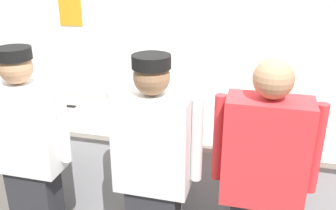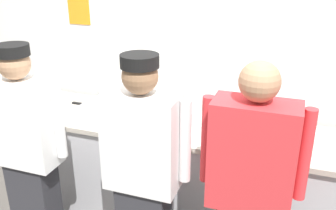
{
  "view_description": "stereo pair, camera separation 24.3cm",
  "coord_description": "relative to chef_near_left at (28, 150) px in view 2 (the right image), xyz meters",
  "views": [
    {
      "loc": [
        0.71,
        -2.28,
        2.15
      ],
      "look_at": [
        0.02,
        0.39,
        1.04
      ],
      "focal_mm": 39.8,
      "sensor_mm": 36.0,
      "label": 1
    },
    {
      "loc": [
        0.94,
        -2.21,
        2.15
      ],
      "look_at": [
        0.02,
        0.39,
        1.04
      ],
      "focal_mm": 39.8,
      "sensor_mm": 36.0,
      "label": 2
    }
  ],
  "objects": [
    {
      "name": "ramekin_yellow_sauce",
      "position": [
        1.91,
        0.86,
        0.04
      ],
      "size": [
        0.09,
        0.09,
        0.04
      ],
      "color": "white",
      "rests_on": "prep_counter"
    },
    {
      "name": "sheet_tray",
      "position": [
        0.37,
        0.71,
        0.03
      ],
      "size": [
        0.51,
        0.37,
        0.02
      ],
      "primitive_type": "cube",
      "rotation": [
        0.0,
        0.0,
        0.16
      ],
      "color": "#B7BABF",
      "rests_on": "prep_counter"
    },
    {
      "name": "chef_far_right",
      "position": [
        1.55,
        0.0,
        0.01
      ],
      "size": [
        0.61,
        0.24,
        1.66
      ],
      "color": "#2D2D33",
      "rests_on": "ground"
    },
    {
      "name": "prep_counter",
      "position": [
        0.77,
        0.72,
        -0.42
      ],
      "size": [
        2.76,
        0.7,
        0.89
      ],
      "color": "#B2B2B7",
      "rests_on": "ground"
    },
    {
      "name": "squeeze_bottle_primary",
      "position": [
        1.22,
        0.91,
        0.11
      ],
      "size": [
        0.06,
        0.06,
        0.19
      ],
      "color": "#E5E066",
      "rests_on": "prep_counter"
    },
    {
      "name": "plate_stack_front",
      "position": [
        -0.29,
        0.74,
        0.07
      ],
      "size": [
        0.2,
        0.2,
        0.1
      ],
      "color": "white",
      "rests_on": "prep_counter"
    },
    {
      "name": "mixing_bowl_steel",
      "position": [
        0.89,
        0.82,
        0.08
      ],
      "size": [
        0.3,
        0.3,
        0.1
      ],
      "primitive_type": "cylinder",
      "color": "#B7BABF",
      "rests_on": "prep_counter"
    },
    {
      "name": "ramekin_red_sauce",
      "position": [
        1.44,
        0.86,
        0.05
      ],
      "size": [
        0.11,
        0.11,
        0.05
      ],
      "color": "white",
      "rests_on": "prep_counter"
    },
    {
      "name": "chefs_knife",
      "position": [
        -0.06,
        0.83,
        0.03
      ],
      "size": [
        0.28,
        0.03,
        0.02
      ],
      "color": "#B7BABF",
      "rests_on": "prep_counter"
    },
    {
      "name": "wall_back",
      "position": [
        0.77,
        1.2,
        0.5
      ],
      "size": [
        4.32,
        0.11,
        2.73
      ],
      "color": "silver",
      "rests_on": "ground"
    },
    {
      "name": "chef_near_left",
      "position": [
        0.0,
        0.0,
        0.0
      ],
      "size": [
        0.59,
        0.24,
        1.63
      ],
      "color": "#2D2D33",
      "rests_on": "ground"
    },
    {
      "name": "chef_center",
      "position": [
        0.89,
        -0.01,
        0.01
      ],
      "size": [
        0.6,
        0.24,
        1.64
      ],
      "color": "#2D2D33",
      "rests_on": "ground"
    },
    {
      "name": "plate_stack_rear",
      "position": [
        1.68,
        0.76,
        0.05
      ],
      "size": [
        0.19,
        0.19,
        0.05
      ],
      "color": "white",
      "rests_on": "prep_counter"
    }
  ]
}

